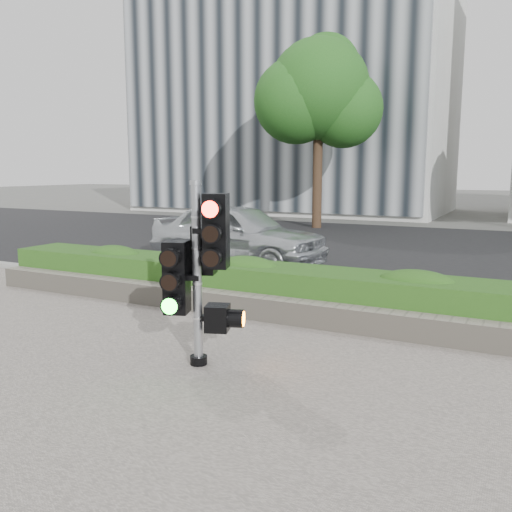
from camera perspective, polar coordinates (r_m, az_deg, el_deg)
name	(u,v)px	position (r m, az deg, el deg)	size (l,w,h in m)	color
ground	(236,368)	(6.28, -2.15, -11.74)	(120.00, 120.00, 0.00)	#51514C
sidewalk	(69,477)	(4.47, -19.11, -21.16)	(16.00, 11.00, 0.03)	#9E9389
road	(412,251)	(15.55, 16.09, 0.51)	(60.00, 13.00, 0.02)	black
curb	(329,303)	(9.02, 7.67, -4.94)	(60.00, 0.25, 0.12)	gray
stone_wall	(300,312)	(7.85, 4.64, -5.95)	(12.00, 0.32, 0.34)	gray
hedge	(316,292)	(8.40, 6.35, -3.78)	(12.00, 1.00, 0.68)	#4D8D2B
building_left	(296,71)	(30.97, 4.28, 18.85)	(16.00, 9.00, 15.00)	#B7B7B2
tree_left	(319,93)	(21.21, 6.65, 16.64)	(4.61, 4.03, 7.34)	black
traffic_signal	(200,265)	(6.07, -5.90, -0.91)	(0.76, 0.66, 2.09)	black
car_silver	(237,234)	(12.65, -1.99, 2.35)	(1.73, 4.29, 1.46)	silver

